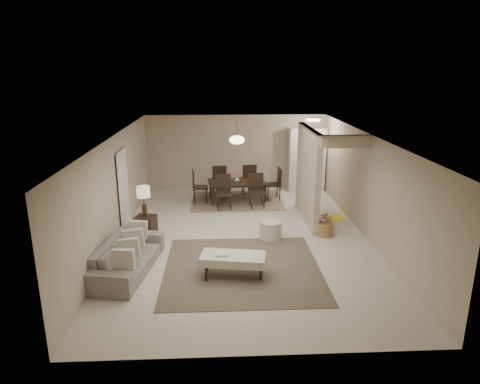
{
  "coord_description": "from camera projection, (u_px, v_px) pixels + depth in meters",
  "views": [
    {
      "loc": [
        -0.56,
        -9.75,
        4.03
      ],
      "look_at": [
        -0.06,
        0.37,
        1.05
      ],
      "focal_mm": 32.0,
      "sensor_mm": 36.0,
      "label": 1
    }
  ],
  "objects": [
    {
      "name": "right_wall",
      "position": [
        367.0,
        187.0,
        10.3
      ],
      "size": [
        0.0,
        9.0,
        9.0
      ],
      "primitive_type": "plane",
      "rotation": [
        1.57,
        0.0,
        -1.57
      ],
      "color": "tan",
      "rests_on": "floor"
    },
    {
      "name": "sofa",
      "position": [
        127.0,
        256.0,
        8.66
      ],
      "size": [
        2.38,
        1.23,
        0.66
      ],
      "primitive_type": "imported",
      "rotation": [
        0.0,
        0.0,
        1.42
      ],
      "color": "gray",
      "rests_on": "floor"
    },
    {
      "name": "dining_chairs",
      "position": [
        237.0,
        185.0,
        13.2
      ],
      "size": [
        2.75,
        2.09,
        1.02
      ],
      "color": "black",
      "rests_on": "dining_rug"
    },
    {
      "name": "side_table",
      "position": [
        146.0,
        226.0,
        10.52
      ],
      "size": [
        0.56,
        0.56,
        0.51
      ],
      "primitive_type": "cube",
      "rotation": [
        0.0,
        0.0,
        -0.24
      ],
      "color": "black",
      "rests_on": "floor"
    },
    {
      "name": "ceiling",
      "position": [
        243.0,
        136.0,
        9.8
      ],
      "size": [
        9.0,
        9.0,
        0.0
      ],
      "primitive_type": "plane",
      "rotation": [
        3.14,
        0.0,
        0.0
      ],
      "color": "white",
      "rests_on": "back_wall"
    },
    {
      "name": "floor",
      "position": [
        243.0,
        237.0,
        10.51
      ],
      "size": [
        9.0,
        9.0,
        0.0
      ],
      "primitive_type": "plane",
      "color": "beige",
      "rests_on": "ground"
    },
    {
      "name": "pantry_cabinet",
      "position": [
        306.0,
        159.0,
        14.3
      ],
      "size": [
        1.2,
        0.55,
        2.1
      ],
      "primitive_type": "cube",
      "color": "silver",
      "rests_on": "floor"
    },
    {
      "name": "ottoman_bench",
      "position": [
        233.0,
        259.0,
        8.46
      ],
      "size": [
        1.35,
        0.78,
        0.46
      ],
      "rotation": [
        0.0,
        0.0,
        -0.16
      ],
      "color": "beige",
      "rests_on": "living_rug"
    },
    {
      "name": "dining_rug",
      "position": [
        237.0,
        201.0,
        13.34
      ],
      "size": [
        2.8,
        2.1,
        0.01
      ],
      "primitive_type": "cube",
      "color": "brown",
      "rests_on": "floor"
    },
    {
      "name": "left_wall",
      "position": [
        116.0,
        190.0,
        10.02
      ],
      "size": [
        0.0,
        9.0,
        9.0
      ],
      "primitive_type": "plane",
      "rotation": [
        1.57,
        0.0,
        1.57
      ],
      "color": "tan",
      "rests_on": "floor"
    },
    {
      "name": "vase",
      "position": [
        237.0,
        179.0,
        13.15
      ],
      "size": [
        0.2,
        0.2,
        0.16
      ],
      "primitive_type": "imported",
      "rotation": [
        0.0,
        0.0,
        0.37
      ],
      "color": "silver",
      "rests_on": "dining_table"
    },
    {
      "name": "round_pouf",
      "position": [
        270.0,
        230.0,
        10.38
      ],
      "size": [
        0.56,
        0.56,
        0.44
      ],
      "primitive_type": "cylinder",
      "color": "beige",
      "rests_on": "floor"
    },
    {
      "name": "table_lamp",
      "position": [
        143.0,
        194.0,
        10.29
      ],
      "size": [
        0.32,
        0.32,
        0.76
      ],
      "color": "#40311B",
      "rests_on": "side_table"
    },
    {
      "name": "pendant_light",
      "position": [
        237.0,
        140.0,
        12.8
      ],
      "size": [
        0.46,
        0.46,
        0.71
      ],
      "color": "#40311B",
      "rests_on": "ceiling"
    },
    {
      "name": "dining_table",
      "position": [
        237.0,
        191.0,
        13.25
      ],
      "size": [
        1.84,
        1.14,
        0.62
      ],
      "primitive_type": "imported",
      "rotation": [
        0.0,
        0.0,
        0.09
      ],
      "color": "black",
      "rests_on": "dining_rug"
    },
    {
      "name": "partition",
      "position": [
        308.0,
        175.0,
        11.44
      ],
      "size": [
        0.15,
        2.5,
        2.5
      ],
      "primitive_type": "cube",
      "color": "tan",
      "rests_on": "floor"
    },
    {
      "name": "yellow_mat",
      "position": [
        329.0,
        219.0,
        11.77
      ],
      "size": [
        0.95,
        0.69,
        0.01
      ],
      "primitive_type": "cube",
      "rotation": [
        0.0,
        0.0,
        0.21
      ],
      "color": "yellow",
      "rests_on": "floor"
    },
    {
      "name": "doorway",
      "position": [
        123.0,
        192.0,
        10.66
      ],
      "size": [
        0.04,
        0.9,
        2.04
      ],
      "primitive_type": "cube",
      "color": "black",
      "rests_on": "floor"
    },
    {
      "name": "flush_light",
      "position": [
        313.0,
        120.0,
        12.99
      ],
      "size": [
        0.44,
        0.44,
        0.05
      ],
      "primitive_type": "cylinder",
      "color": "white",
      "rests_on": "ceiling"
    },
    {
      "name": "living_rug",
      "position": [
        242.0,
        269.0,
        8.86
      ],
      "size": [
        3.2,
        3.2,
        0.01
      ],
      "primitive_type": "cube",
      "color": "brown",
      "rests_on": "floor"
    },
    {
      "name": "back_wall",
      "position": [
        236.0,
        152.0,
        14.47
      ],
      "size": [
        6.0,
        0.0,
        6.0
      ],
      "primitive_type": "plane",
      "rotation": [
        1.57,
        0.0,
        0.0
      ],
      "color": "tan",
      "rests_on": "floor"
    },
    {
      "name": "wicker_basket",
      "position": [
        325.0,
        229.0,
        10.56
      ],
      "size": [
        0.46,
        0.46,
        0.33
      ],
      "primitive_type": "cylinder",
      "rotation": [
        0.0,
        0.0,
        0.21
      ],
      "color": "#95663B",
      "rests_on": "floor"
    }
  ]
}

